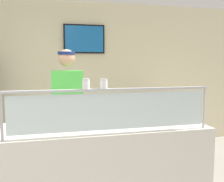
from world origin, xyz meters
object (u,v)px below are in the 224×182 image
object	(u,v)px
parmesan_shaker	(86,85)
pizza_box_stack	(171,102)
pizza_server	(85,121)
pepper_flake_shaker	(104,84)
worker_figure	(68,110)
pizza_tray	(82,123)

from	to	relation	value
parmesan_shaker	pizza_box_stack	bearing A→B (deg)	48.30
pizza_server	pepper_flake_shaker	distance (m)	0.58
worker_figure	pizza_tray	bearing A→B (deg)	-79.46
parmesan_shaker	pizza_box_stack	world-z (taller)	parmesan_shaker
pepper_flake_shaker	pizza_box_stack	distance (m)	2.75
pizza_server	pepper_flake_shaker	size ratio (longest dim) A/B	3.16
pepper_flake_shaker	pizza_box_stack	size ratio (longest dim) A/B	0.18
parmesan_shaker	pizza_box_stack	distance (m)	2.85
parmesan_shaker	pepper_flake_shaker	size ratio (longest dim) A/B	1.04
pizza_tray	pepper_flake_shaker	xyz separation A→B (m)	(0.14, -0.41, 0.44)
pizza_tray	pizza_box_stack	size ratio (longest dim) A/B	1.02
pizza_tray	pizza_server	bearing A→B (deg)	-39.99
pizza_server	pizza_box_stack	xyz separation A→B (m)	(1.82, 1.70, -0.10)
pizza_server	parmesan_shaker	world-z (taller)	parmesan_shaker
pizza_tray	pizza_box_stack	world-z (taller)	pizza_tray
worker_figure	pizza_box_stack	xyz separation A→B (m)	(1.95, 1.11, -0.12)
pizza_tray	parmesan_shaker	world-z (taller)	parmesan_shaker
worker_figure	pizza_box_stack	world-z (taller)	worker_figure
pizza_server	pepper_flake_shaker	world-z (taller)	pepper_flake_shaker
worker_figure	pizza_server	bearing A→B (deg)	-77.60
pizza_server	pizza_box_stack	size ratio (longest dim) A/B	0.56
worker_figure	pizza_box_stack	distance (m)	2.25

